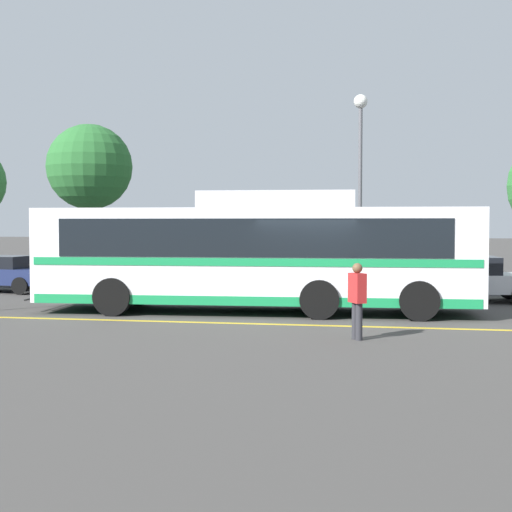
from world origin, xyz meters
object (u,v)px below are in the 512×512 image
at_px(tree_2, 90,167).
at_px(parked_car_2, 284,276).
at_px(parked_car_0, 0,273).
at_px(parked_car_1, 136,273).
at_px(transit_bus, 257,252).
at_px(street_lamp, 360,153).
at_px(parked_car_3, 471,279).
at_px(pedestrian_0, 357,297).

bearing_deg(tree_2, parked_car_2, -26.67).
bearing_deg(parked_car_0, parked_car_1, -89.88).
bearing_deg(transit_bus, tree_2, 42.59).
xyz_separation_m(street_lamp, tree_2, (-10.80, 1.44, -0.23)).
distance_m(parked_car_1, parked_car_3, 10.91).
xyz_separation_m(parked_car_1, street_lamp, (7.38, 2.71, 4.15)).
distance_m(transit_bus, parked_car_1, 6.29).
height_order(street_lamp, tree_2, street_lamp).
relative_size(parked_car_1, tree_2, 0.74).
relative_size(parked_car_0, parked_car_3, 1.06).
xyz_separation_m(parked_car_0, street_lamp, (12.58, 2.35, 4.24)).
bearing_deg(street_lamp, pedestrian_0, -88.15).
bearing_deg(transit_bus, street_lamp, -24.14).
bearing_deg(parked_car_1, pedestrian_0, 41.79).
height_order(pedestrian_0, street_lamp, street_lamp).
relative_size(parked_car_1, street_lamp, 0.68).
xyz_separation_m(transit_bus, street_lamp, (2.52, 6.60, 3.27)).
height_order(parked_car_1, parked_car_3, parked_car_1).
bearing_deg(street_lamp, tree_2, 172.42).
bearing_deg(transit_bus, parked_car_3, -59.86).
bearing_deg(transit_bus, parked_car_1, 48.01).
distance_m(parked_car_1, parked_car_2, 5.07).
distance_m(parked_car_0, parked_car_3, 16.12).
distance_m(transit_bus, street_lamp, 7.79).
relative_size(parked_car_0, tree_2, 0.70).
height_order(transit_bus, parked_car_2, transit_bus).
relative_size(transit_bus, parked_car_2, 3.03).
height_order(transit_bus, tree_2, tree_2).
relative_size(parked_car_0, parked_car_2, 1.13).
distance_m(parked_car_3, pedestrian_0, 8.73).
relative_size(transit_bus, pedestrian_0, 7.63).
relative_size(parked_car_2, parked_car_3, 0.94).
bearing_deg(parked_car_3, parked_car_2, -90.72).
bearing_deg(parked_car_1, transit_bus, 49.18).
bearing_deg(pedestrian_0, transit_bus, 4.24).
distance_m(parked_car_0, tree_2, 5.80).
bearing_deg(pedestrian_0, tree_2, 12.00).
bearing_deg(parked_car_2, transit_bus, -179.69).
height_order(transit_bus, parked_car_3, transit_bus).
relative_size(parked_car_0, pedestrian_0, 2.83).
bearing_deg(parked_car_3, parked_car_1, -92.36).
bearing_deg(transit_bus, parked_car_2, -6.49).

